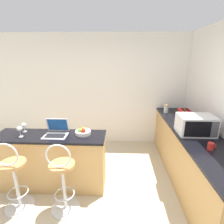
% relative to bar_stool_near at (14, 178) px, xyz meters
% --- Properties ---
extents(ground_plane, '(20.00, 20.00, 0.00)m').
position_rel_bar_stool_near_xyz_m(ground_plane, '(0.92, -0.19, -0.50)').
color(ground_plane, '#BCAD8E').
extents(wall_back, '(12.00, 0.06, 2.60)m').
position_rel_bar_stool_near_xyz_m(wall_back, '(0.92, 2.20, 0.80)').
color(wall_back, silver).
rests_on(wall_back, ground_plane).
extents(breakfast_bar, '(1.72, 0.50, 0.91)m').
position_rel_bar_stool_near_xyz_m(breakfast_bar, '(0.33, 0.50, -0.05)').
color(breakfast_bar, tan).
rests_on(breakfast_bar, ground_plane).
extents(counter_right, '(0.67, 2.89, 0.91)m').
position_rel_bar_stool_near_xyz_m(counter_right, '(2.63, 0.74, -0.05)').
color(counter_right, tan).
rests_on(counter_right, ground_plane).
extents(bar_stool_near, '(0.40, 0.40, 1.06)m').
position_rel_bar_stool_near_xyz_m(bar_stool_near, '(0.00, 0.00, 0.00)').
color(bar_stool_near, silver).
rests_on(bar_stool_near, ground_plane).
extents(bar_stool_far, '(0.40, 0.40, 1.06)m').
position_rel_bar_stool_near_xyz_m(bar_stool_far, '(0.66, 0.00, 0.00)').
color(bar_stool_far, silver).
rests_on(bar_stool_far, ground_plane).
extents(laptop, '(0.35, 0.30, 0.25)m').
position_rel_bar_stool_near_xyz_m(laptop, '(0.44, 0.53, 0.47)').
color(laptop, silver).
rests_on(laptop, breakfast_bar).
extents(microwave, '(0.54, 0.38, 0.30)m').
position_rel_bar_stool_near_xyz_m(microwave, '(2.59, 0.66, 0.55)').
color(microwave, silver).
rests_on(microwave, counter_right).
extents(toaster, '(0.22, 0.28, 0.20)m').
position_rel_bar_stool_near_xyz_m(toaster, '(2.67, 1.34, 0.50)').
color(toaster, red).
rests_on(toaster, counter_right).
extents(wine_glass_tall, '(0.08, 0.08, 0.17)m').
position_rel_bar_stool_near_xyz_m(wine_glass_tall, '(-0.08, 0.42, 0.53)').
color(wine_glass_tall, silver).
rests_on(wine_glass_tall, breakfast_bar).
extents(storage_jar, '(0.10, 0.10, 0.17)m').
position_rel_bar_stool_near_xyz_m(storage_jar, '(2.42, 1.77, 0.49)').
color(storage_jar, silver).
rests_on(storage_jar, counter_right).
extents(mug_red, '(0.09, 0.08, 0.10)m').
position_rel_bar_stool_near_xyz_m(mug_red, '(2.59, 0.15, 0.45)').
color(mug_red, red).
rests_on(mug_red, counter_right).
extents(wine_glass_short, '(0.08, 0.08, 0.15)m').
position_rel_bar_stool_near_xyz_m(wine_glass_short, '(-0.12, 0.61, 0.51)').
color(wine_glass_short, silver).
rests_on(wine_glass_short, breakfast_bar).
extents(fruit_bowl, '(0.24, 0.24, 0.11)m').
position_rel_bar_stool_near_xyz_m(fruit_bowl, '(0.84, 0.55, 0.44)').
color(fruit_bowl, silver).
rests_on(fruit_bowl, breakfast_bar).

